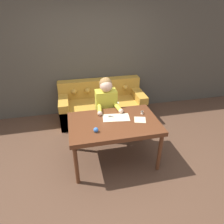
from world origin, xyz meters
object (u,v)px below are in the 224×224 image
object	(u,v)px
couch	(102,105)
thread_spool	(142,112)
scissors	(112,117)
pin_cushion	(96,130)
dining_table	(114,126)
person	(106,109)

from	to	relation	value
couch	thread_spool	world-z (taller)	couch
scissors	pin_cushion	bearing A→B (deg)	-131.70
pin_cushion	dining_table	bearing A→B (deg)	33.97
person	scissors	size ratio (longest dim) A/B	6.04
dining_table	thread_spool	distance (m)	0.54
dining_table	scissors	xyz separation A→B (m)	(0.01, 0.15, 0.08)
thread_spool	pin_cushion	distance (m)	0.89
scissors	thread_spool	size ratio (longest dim) A/B	4.58
person	thread_spool	bearing A→B (deg)	-42.40
couch	pin_cushion	distance (m)	1.75
person	scissors	xyz separation A→B (m)	(0.01, -0.47, 0.11)
dining_table	couch	bearing A→B (deg)	88.09
pin_cushion	couch	bearing A→B (deg)	77.70
dining_table	person	xyz separation A→B (m)	(-0.00, 0.61, -0.04)
person	pin_cushion	bearing A→B (deg)	-110.50
couch	pin_cushion	size ratio (longest dim) A/B	25.94
couch	person	distance (m)	0.89
dining_table	pin_cushion	world-z (taller)	pin_cushion
dining_table	thread_spool	world-z (taller)	thread_spool
dining_table	person	world-z (taller)	person
thread_spool	pin_cushion	bearing A→B (deg)	-156.50
person	dining_table	bearing A→B (deg)	-89.73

